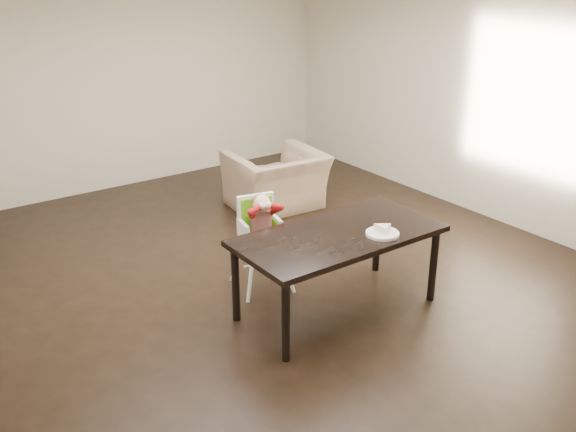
% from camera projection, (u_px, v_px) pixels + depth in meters
% --- Properties ---
extents(ground, '(7.00, 7.00, 0.00)m').
position_uv_depth(ground, '(277.00, 279.00, 6.31)').
color(ground, black).
rests_on(ground, ground).
extents(room_walls, '(6.02, 7.02, 2.71)m').
position_uv_depth(room_walls, '(276.00, 90.00, 5.60)').
color(room_walls, beige).
rests_on(room_walls, ground).
extents(dining_table, '(1.80, 0.90, 0.75)m').
position_uv_depth(dining_table, '(338.00, 241.00, 5.51)').
color(dining_table, black).
rests_on(dining_table, ground).
extents(high_chair, '(0.47, 0.47, 0.94)m').
position_uv_depth(high_chair, '(260.00, 222.00, 5.93)').
color(high_chair, white).
rests_on(high_chair, ground).
extents(plate, '(0.30, 0.30, 0.08)m').
position_uv_depth(plate, '(383.00, 232.00, 5.44)').
color(plate, white).
rests_on(plate, dining_table).
extents(armchair, '(1.14, 0.79, 0.95)m').
position_uv_depth(armchair, '(276.00, 171.00, 7.90)').
color(armchair, '#9A7E62').
rests_on(armchair, ground).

